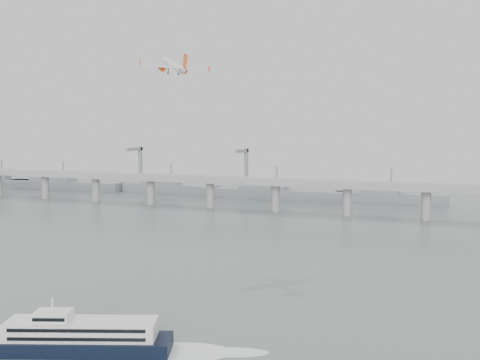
% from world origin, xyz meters
% --- Properties ---
extents(ground, '(900.00, 900.00, 0.00)m').
position_xyz_m(ground, '(0.00, 0.00, 0.00)').
color(ground, slate).
rests_on(ground, ground).
extents(bridge, '(800.00, 22.00, 23.90)m').
position_xyz_m(bridge, '(-1.15, 200.00, 17.65)').
color(bridge, '#979795').
rests_on(bridge, ground).
extents(distant_fleet, '(453.00, 60.90, 40.00)m').
position_xyz_m(distant_fleet, '(-155.36, 265.08, 6.22)').
color(distant_fleet, gray).
rests_on(distant_fleet, ground).
extents(ferry, '(74.15, 33.64, 14.57)m').
position_xyz_m(ferry, '(-2.43, -53.14, 3.95)').
color(ferry, black).
rests_on(ferry, ground).
extents(airliner, '(28.93, 29.31, 12.59)m').
position_xyz_m(airliner, '(-35.31, 61.90, 87.16)').
color(airliner, silver).
rests_on(airliner, ground).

